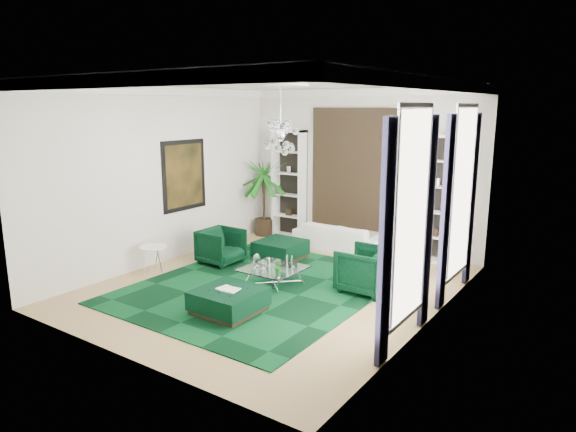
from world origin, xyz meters
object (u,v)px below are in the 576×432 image
Objects in this scene: ottoman_side at (281,250)px; armchair_left at (221,246)px; coffee_table at (274,277)px; palm at (264,186)px; armchair_right at (366,270)px; ottoman_front at (229,301)px; side_table at (154,260)px; sofa at (340,237)px.

armchair_left is at bearing -131.60° from ottoman_side.
palm is at bearing 129.67° from coffee_table.
palm reaches higher than ottoman_side.
armchair_right is 2.64m from ottoman_front.
armchair_left is at bearing 134.28° from ottoman_front.
side_table is (-1.61, -2.27, 0.06)m from ottoman_side.
palm is at bearing 16.70° from armchair_left.
armchair_left reaches higher than ottoman_front.
ottoman_front is (1.06, -3.00, -0.01)m from ottoman_side.
ottoman_side reaches higher than ottoman_front.
sofa is 2.81m from armchair_right.
side_table is at bearing -125.33° from ottoman_side.
side_table is (-4.10, -1.48, -0.15)m from armchair_right.
sofa is 2.91m from armchair_left.
coffee_table is at bearing -65.31° from armchair_right.
palm is at bearing 90.77° from side_table.
armchair_right is at bearing 24.69° from coffee_table.
palm is (-2.40, 0.17, 1.00)m from sofa.
side_table is (-2.67, 0.73, 0.07)m from ottoman_front.
ottoman_side reaches higher than coffee_table.
palm is (-2.57, 3.10, 1.14)m from coffee_table.
ottoman_side is 2.55m from palm.
ottoman_side is at bearing 109.52° from ottoman_front.
armchair_right is 0.87× the size of coffee_table.
armchair_right reaches higher than armchair_left.
coffee_table is 0.40× the size of palm.
side_table is 0.21× the size of palm.
armchair_right reaches higher than coffee_table.
ottoman_front is at bearing -84.09° from coffee_table.
coffee_table is 1.04× the size of ottoman_front.
side_table reaches higher than ottoman_side.
palm reaches higher than armchair_right.
ottoman_front reaches higher than coffee_table.
armchair_right is at bearing -17.58° from ottoman_side.
ottoman_side is (0.89, 1.00, -0.17)m from armchair_left.
palm is (-0.05, 3.85, 1.05)m from side_table.
coffee_table is 1.77m from ottoman_side.
ottoman_front is at bearing -135.72° from armchair_left.
sofa is 2.94m from coffee_table.
sofa is 3.87× the size of side_table.
side_table is (-2.35, -3.68, -0.05)m from sofa.
palm is at bearing -4.03° from sofa.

